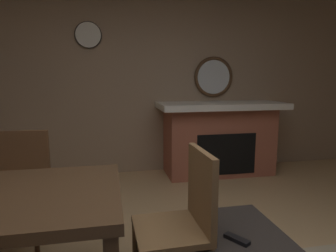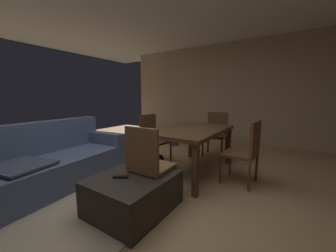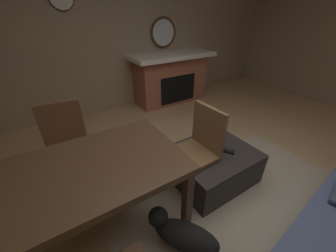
{
  "view_description": "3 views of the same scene",
  "coord_description": "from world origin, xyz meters",
  "px_view_note": "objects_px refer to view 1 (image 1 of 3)",
  "views": [
    {
      "loc": [
        0.45,
        1.34,
        1.36
      ],
      "look_at": [
        -0.02,
        -0.97,
        0.98
      ],
      "focal_mm": 31.38,
      "sensor_mm": 36.0,
      "label": 1
    },
    {
      "loc": [
        -1.65,
        -1.66,
        1.25
      ],
      "look_at": [
        -0.36,
        -0.83,
        1.02
      ],
      "focal_mm": 20.58,
      "sensor_mm": 36.0,
      "label": 2
    },
    {
      "loc": [
        1.21,
        0.95,
        1.74
      ],
      "look_at": [
        0.41,
        -0.31,
        0.87
      ],
      "focal_mm": 21.01,
      "sensor_mm": 36.0,
      "label": 3
    }
  ],
  "objects_px": {
    "wall_clock": "(88,35)",
    "fireplace": "(219,138)",
    "dining_chair_west": "(185,215)",
    "round_wall_mirror": "(214,77)",
    "tv_remote": "(237,239)",
    "dining_chair_south": "(19,182)"
  },
  "relations": [
    {
      "from": "dining_chair_west",
      "to": "fireplace",
      "type": "bearing_deg",
      "value": -116.08
    },
    {
      "from": "round_wall_mirror",
      "to": "dining_chair_south",
      "type": "xyz_separation_m",
      "value": [
        2.27,
        1.67,
        -0.86
      ]
    },
    {
      "from": "fireplace",
      "to": "round_wall_mirror",
      "type": "xyz_separation_m",
      "value": [
        0.0,
        -0.29,
        0.86
      ]
    },
    {
      "from": "round_wall_mirror",
      "to": "dining_chair_west",
      "type": "distance_m",
      "value": 2.87
    },
    {
      "from": "fireplace",
      "to": "wall_clock",
      "type": "xyz_separation_m",
      "value": [
        1.77,
        -0.29,
        1.41
      ]
    },
    {
      "from": "dining_chair_south",
      "to": "dining_chair_west",
      "type": "xyz_separation_m",
      "value": [
        -1.18,
        0.85,
        0.0
      ]
    },
    {
      "from": "tv_remote",
      "to": "wall_clock",
      "type": "distance_m",
      "value": 3.21
    },
    {
      "from": "wall_clock",
      "to": "dining_chair_south",
      "type": "bearing_deg",
      "value": 73.24
    },
    {
      "from": "round_wall_mirror",
      "to": "fireplace",
      "type": "bearing_deg",
      "value": 90.0
    },
    {
      "from": "round_wall_mirror",
      "to": "dining_chair_west",
      "type": "xyz_separation_m",
      "value": [
        1.09,
        2.51,
        -0.86
      ]
    },
    {
      "from": "fireplace",
      "to": "wall_clock",
      "type": "bearing_deg",
      "value": -9.21
    },
    {
      "from": "round_wall_mirror",
      "to": "dining_chair_south",
      "type": "height_order",
      "value": "round_wall_mirror"
    },
    {
      "from": "fireplace",
      "to": "tv_remote",
      "type": "height_order",
      "value": "fireplace"
    },
    {
      "from": "fireplace",
      "to": "round_wall_mirror",
      "type": "height_order",
      "value": "round_wall_mirror"
    },
    {
      "from": "tv_remote",
      "to": "dining_chair_west",
      "type": "bearing_deg",
      "value": -58.76
    },
    {
      "from": "dining_chair_south",
      "to": "wall_clock",
      "type": "relative_size",
      "value": 2.63
    },
    {
      "from": "fireplace",
      "to": "round_wall_mirror",
      "type": "distance_m",
      "value": 0.9
    },
    {
      "from": "fireplace",
      "to": "dining_chair_west",
      "type": "distance_m",
      "value": 2.48
    },
    {
      "from": "round_wall_mirror",
      "to": "tv_remote",
      "type": "relative_size",
      "value": 3.71
    },
    {
      "from": "wall_clock",
      "to": "fireplace",
      "type": "bearing_deg",
      "value": 170.79
    },
    {
      "from": "round_wall_mirror",
      "to": "wall_clock",
      "type": "xyz_separation_m",
      "value": [
        1.77,
        0.0,
        0.55
      ]
    },
    {
      "from": "dining_chair_west",
      "to": "wall_clock",
      "type": "xyz_separation_m",
      "value": [
        0.68,
        -2.51,
        1.41
      ]
    }
  ]
}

